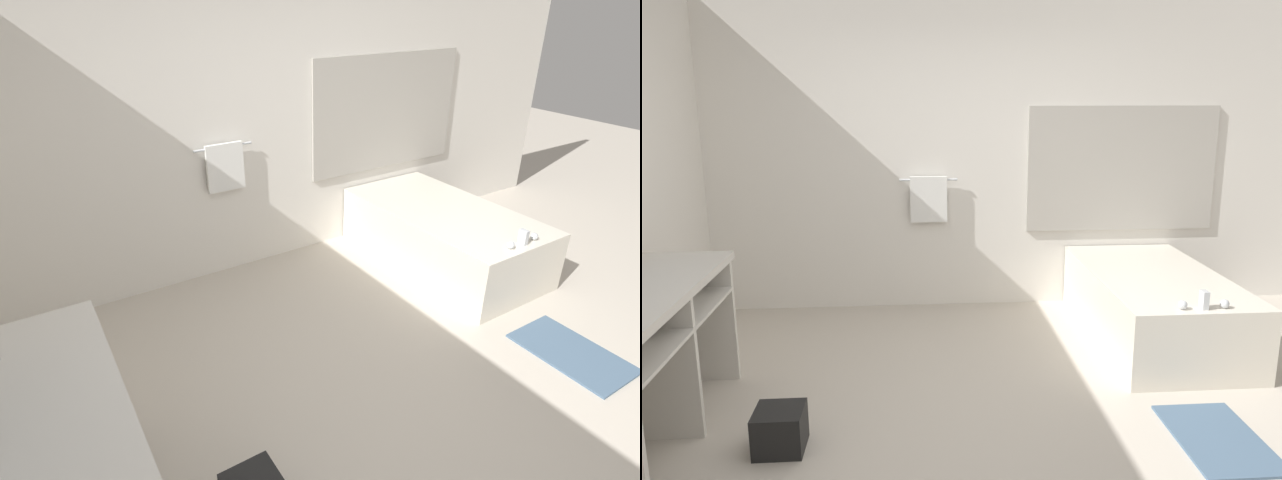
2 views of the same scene
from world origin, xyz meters
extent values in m
plane|color=beige|center=(0.00, 0.00, 0.00)|extent=(16.00, 16.00, 0.00)
cube|color=white|center=(0.00, 2.23, 1.35)|extent=(7.40, 0.06, 2.70)
cube|color=#B7B2A8|center=(1.42, 2.19, 1.22)|extent=(1.70, 0.02, 1.10)
cylinder|color=silver|center=(-0.30, 2.16, 1.15)|extent=(0.50, 0.02, 0.02)
cube|color=white|center=(-0.30, 2.15, 0.98)|extent=(0.32, 0.04, 0.40)
cube|color=silver|center=(-1.90, 0.05, 0.86)|extent=(0.59, 1.51, 0.05)
cube|color=silver|center=(-1.90, 0.05, 0.65)|extent=(0.56, 1.44, 0.02)
cylinder|color=white|center=(-1.90, 0.28, 0.82)|extent=(0.39, 0.39, 0.13)
cube|color=silver|center=(-1.90, 0.79, 0.42)|extent=(0.54, 0.04, 0.83)
cylinder|color=white|center=(-1.85, 0.43, 0.72)|extent=(0.13, 0.42, 0.13)
cube|color=silver|center=(1.42, 1.28, 0.26)|extent=(0.97, 1.83, 0.52)
ellipsoid|color=white|center=(1.42, 1.28, 0.37)|extent=(0.70, 1.32, 0.30)
cube|color=silver|center=(1.42, 0.46, 0.58)|extent=(0.04, 0.07, 0.12)
sphere|color=silver|center=(1.28, 0.46, 0.55)|extent=(0.06, 0.06, 0.06)
sphere|color=silver|center=(1.56, 0.46, 0.55)|extent=(0.06, 0.06, 0.06)
cube|color=slate|center=(1.23, -0.21, 0.01)|extent=(0.46, 0.76, 0.02)
camera|label=1|loc=(-1.75, -1.61, 2.30)|focal=28.00mm
camera|label=2|loc=(-0.44, -3.21, 1.88)|focal=35.00mm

